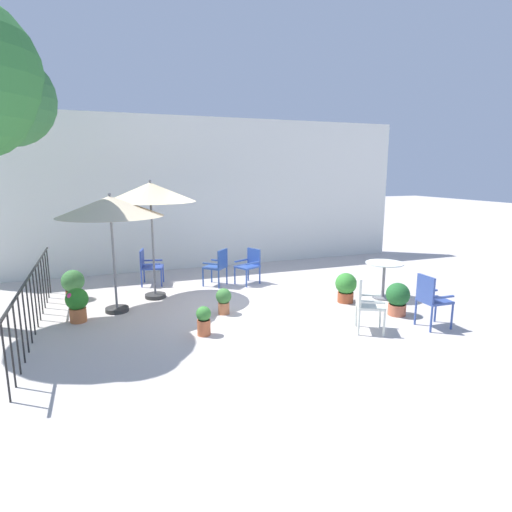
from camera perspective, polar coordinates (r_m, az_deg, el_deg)
The scene contains 17 objects.
ground_plane at distance 8.58m, azimuth -0.56°, elevation -6.74°, with size 60.00×60.00×0.00m, color #BEB4AE.
villa_facade at distance 11.95m, azimuth -7.08°, elevation 8.35°, with size 11.98×0.30×4.10m, color silver.
terrace_railing at distance 8.00m, azimuth -27.95°, elevation -4.36°, with size 0.03×5.19×1.01m.
patio_umbrella_0 at distance 8.99m, azimuth -14.08°, elevation 8.20°, with size 1.84×1.84×2.51m.
patio_umbrella_1 at distance 8.28m, azimuth -19.11°, elevation 6.21°, with size 1.93×1.93×2.29m.
cafe_table_0 at distance 9.35m, azimuth 16.92°, elevation -2.25°, with size 0.79×0.79×0.78m.
patio_chair_0 at distance 9.96m, azimuth -5.18°, elevation -1.18°, with size 0.64×0.64×0.88m.
patio_chair_1 at distance 7.87m, azimuth 22.59°, elevation -5.20°, with size 0.48×0.44×0.94m.
patio_chair_2 at distance 10.33m, azimuth -14.34°, elevation -1.13°, with size 0.59×0.58×0.85m.
patio_chair_3 at distance 10.14m, azimuth -0.87°, elevation -1.05°, with size 0.62×0.60×0.84m.
patio_chair_4 at distance 7.36m, azimuth 14.59°, elevation -5.82°, with size 0.61×0.61×0.95m.
potted_plant_0 at distance 8.07m, azimuth -4.39°, elevation -5.86°, with size 0.30×0.30×0.50m.
potted_plant_1 at distance 8.92m, azimuth 12.05°, elevation -4.05°, with size 0.44×0.44×0.62m.
potted_plant_2 at distance 8.40m, azimuth 18.63°, elevation -5.36°, with size 0.44×0.44×0.62m.
potted_plant_3 at distance 7.09m, azimuth -7.08°, elevation -8.58°, with size 0.25×0.25×0.49m.
potted_plant_4 at distance 8.25m, azimuth -23.04°, elevation -5.86°, with size 0.40×0.40×0.63m.
potted_plant_5 at distance 9.71m, azimuth -23.50°, elevation -3.42°, with size 0.47×0.47×0.64m.
Camera 1 is at (-2.77, -7.67, 2.68)m, focal length 29.59 mm.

